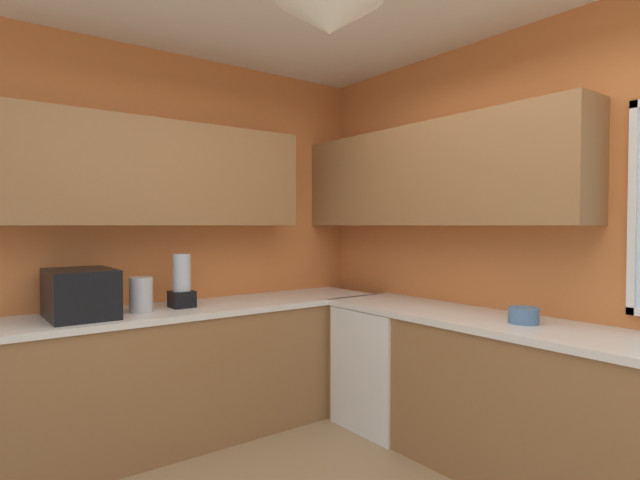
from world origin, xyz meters
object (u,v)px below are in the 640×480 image
(microwave, at_px, (80,293))
(bowl, at_px, (523,315))
(dishwasher, at_px, (388,366))
(blender_appliance, at_px, (182,283))
(kettle, at_px, (141,295))

(microwave, relative_size, bowl, 2.88)
(dishwasher, height_order, microwave, microwave)
(microwave, bearing_deg, dishwasher, 71.05)
(bowl, xyz_separation_m, blender_appliance, (-1.70, -1.32, 0.12))
(dishwasher, xyz_separation_m, bowl, (1.04, 0.03, 0.52))
(dishwasher, relative_size, microwave, 1.78)
(dishwasher, xyz_separation_m, blender_appliance, (-0.66, -1.29, 0.63))
(microwave, distance_m, blender_appliance, 0.63)
(kettle, bearing_deg, blender_appliance, 94.12)
(kettle, relative_size, blender_appliance, 0.62)
(dishwasher, height_order, blender_appliance, blender_appliance)
(blender_appliance, bearing_deg, dishwasher, 62.94)
(dishwasher, bearing_deg, bowl, 1.66)
(bowl, relative_size, blender_appliance, 0.46)
(microwave, height_order, blender_appliance, blender_appliance)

